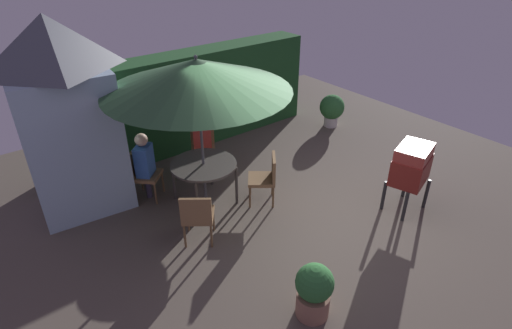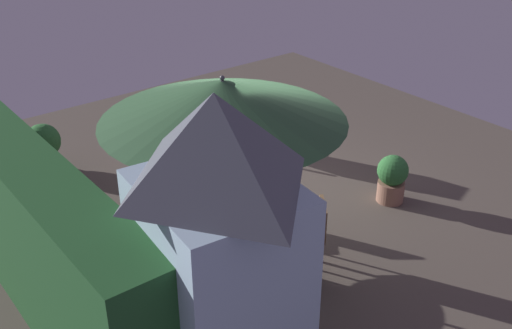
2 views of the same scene
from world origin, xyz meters
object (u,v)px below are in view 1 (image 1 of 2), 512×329
object	(u,v)px
person_in_red	(202,135)
potted_plant_by_shed	(314,290)
garden_shed	(67,117)
chair_far_side	(141,172)
chair_toward_house	(266,176)
patio_table	(204,167)
chair_near_shed	(203,145)
bbq_grill	(411,166)
chair_toward_hedge	(197,215)
person_in_blue	(144,159)
potted_plant_by_grill	(332,109)
patio_umbrella	(197,75)

from	to	relation	value
person_in_red	potted_plant_by_shed	bearing A→B (deg)	-102.02
garden_shed	chair_far_side	xyz separation A→B (m)	(0.88, -0.46, -1.12)
chair_toward_house	potted_plant_by_shed	world-z (taller)	chair_toward_house
patio_table	chair_near_shed	world-z (taller)	chair_near_shed
person_in_red	chair_toward_house	bearing A→B (deg)	-79.66
bbq_grill	chair_far_side	world-z (taller)	bbq_grill
patio_table	chair_toward_house	distance (m)	1.09
chair_toward_hedge	person_in_red	xyz separation A→B (m)	(1.22, 1.82, 0.26)
potted_plant_by_shed	person_in_blue	world-z (taller)	person_in_blue
garden_shed	chair_toward_house	size ratio (longest dim) A/B	3.56
chair_near_shed	chair_toward_house	xyz separation A→B (m)	(0.25, -1.67, 0.00)
garden_shed	patio_table	world-z (taller)	garden_shed
potted_plant_by_grill	garden_shed	bearing A→B (deg)	175.79
garden_shed	patio_table	bearing A→B (deg)	-36.99
patio_table	chair_far_side	world-z (taller)	chair_far_side
chair_far_side	potted_plant_by_grill	world-z (taller)	chair_far_side
chair_toward_hedge	person_in_red	size ratio (longest dim) A/B	0.71
chair_near_shed	chair_far_side	world-z (taller)	same
chair_near_shed	person_in_blue	world-z (taller)	person_in_blue
potted_plant_by_shed	person_in_blue	distance (m)	3.72
patio_table	person_in_red	distance (m)	1.08
garden_shed	chair_toward_house	bearing A→B (deg)	-37.44
potted_plant_by_shed	potted_plant_by_grill	distance (m)	5.79
person_in_red	person_in_blue	distance (m)	1.30
chair_far_side	person_in_red	size ratio (longest dim) A/B	0.71
potted_plant_by_shed	chair_toward_house	bearing A→B (deg)	63.84
bbq_grill	chair_toward_hedge	xyz separation A→B (m)	(-3.25, 1.41, -0.33)
garden_shed	chair_far_side	distance (m)	1.50
patio_umbrella	person_in_red	bearing A→B (deg)	59.39
chair_toward_hedge	potted_plant_by_shed	size ratio (longest dim) A/B	1.17
chair_far_side	person_in_red	xyz separation A→B (m)	(1.34, 0.13, 0.26)
chair_toward_hedge	potted_plant_by_grill	bearing A→B (deg)	19.80
chair_toward_hedge	patio_table	bearing A→B (deg)	52.79
patio_umbrella	person_in_red	world-z (taller)	patio_umbrella
potted_plant_by_shed	potted_plant_by_grill	world-z (taller)	potted_plant_by_grill
chair_toward_house	bbq_grill	bearing A→B (deg)	-43.22
chair_toward_house	potted_plant_by_shed	distance (m)	2.53
garden_shed	chair_toward_hedge	xyz separation A→B (m)	(1.01, -2.15, -1.12)
chair_far_side	chair_toward_hedge	distance (m)	1.69
chair_toward_house	potted_plant_by_grill	world-z (taller)	chair_toward_house
potted_plant_by_grill	person_in_red	distance (m)	3.59
garden_shed	chair_toward_house	xyz separation A→B (m)	(2.52, -1.93, -1.12)
person_in_red	person_in_blue	bearing A→B (deg)	-171.59
chair_near_shed	potted_plant_by_grill	world-z (taller)	chair_near_shed
potted_plant_by_grill	chair_far_side	bearing A→B (deg)	-179.57
garden_shed	chair_toward_hedge	size ratio (longest dim) A/B	3.56
bbq_grill	patio_umbrella	bearing A→B (deg)	138.30
bbq_grill	patio_table	bearing A→B (deg)	138.30
potted_plant_by_shed	person_in_blue	size ratio (longest dim) A/B	0.61
bbq_grill	potted_plant_by_shed	bearing A→B (deg)	-167.42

